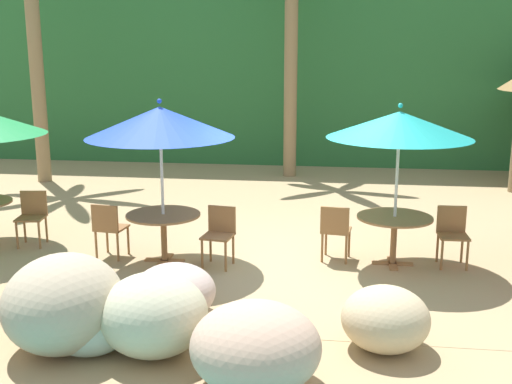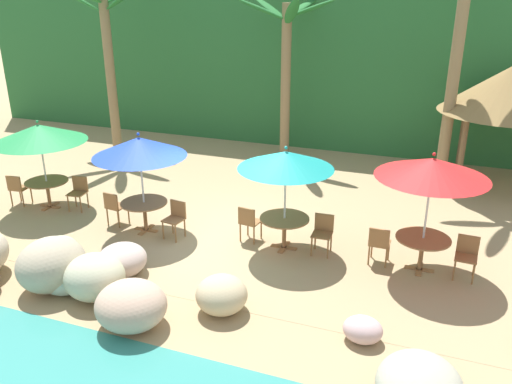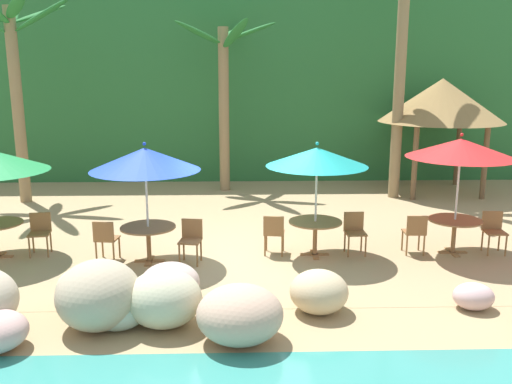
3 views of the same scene
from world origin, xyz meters
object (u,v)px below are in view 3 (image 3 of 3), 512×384
chair_red_inland (415,231)px  palm_tree_third (403,32)px  dining_table_blue (148,233)px  chair_teal_seaward (355,230)px  dining_table_teal (315,227)px  palm_tree_nearest (13,61)px  chair_red_seaward (493,229)px  palapa_hut (442,101)px  dining_table_red (455,225)px  umbrella_red (461,148)px  palm_tree_second (224,80)px  chair_blue_inland (106,238)px  chair_blue_seaward (191,238)px  chair_teal_inland (274,232)px  umbrella_teal (317,157)px  umbrella_blue (145,159)px  chair_green_seaward (40,230)px

chair_red_inland → palm_tree_third: (1.03, 5.30, 4.30)m
dining_table_blue → chair_teal_seaward: size_ratio=1.26×
dining_table_teal → palm_tree_nearest: palm_tree_nearest is taller
chair_red_seaward → palapa_hut: 6.37m
dining_table_red → palm_tree_nearest: palm_tree_nearest is taller
chair_red_seaward → chair_red_inland: bearing=-176.1°
chair_teal_seaward → umbrella_red: size_ratio=0.34×
dining_table_red → palm_tree_second: (-4.97, 6.36, 2.85)m
chair_blue_inland → chair_teal_seaward: (5.09, 0.41, 0.00)m
chair_blue_seaward → dining_table_blue: bearing=177.7°
chair_red_seaward → palm_tree_second: (-5.82, 6.31, 2.95)m
chair_teal_inland → palm_tree_third: size_ratio=0.12×
umbrella_teal → palm_tree_nearest: 9.48m
dining_table_blue → dining_table_teal: same height
chair_blue_seaward → dining_table_red: size_ratio=0.79×
dining_table_blue → palm_tree_third: (6.51, 5.58, 4.20)m
dining_table_teal → chair_red_seaward: bearing=1.4°
dining_table_teal → chair_teal_inland: size_ratio=1.26×
chair_teal_seaward → palm_tree_third: 7.09m
umbrella_blue → dining_table_teal: bearing=5.1°
dining_table_red → dining_table_blue: bearing=-176.8°
umbrella_teal → palm_tree_third: palm_tree_third is taller
chair_teal_seaward → palm_tree_nearest: bearing=150.7°
dining_table_blue → chair_red_inland: size_ratio=1.26×
chair_red_inland → palm_tree_nearest: palm_tree_nearest is taller
dining_table_red → palm_tree_nearest: bearing=155.4°
chair_blue_inland → umbrella_teal: (4.25, 0.29, 1.56)m
chair_teal_seaward → chair_blue_inland: bearing=-175.4°
chair_teal_inland → palm_tree_second: (-1.18, 6.38, 2.95)m
dining_table_blue → dining_table_teal: size_ratio=1.00×
dining_table_teal → chair_red_inland: (2.08, -0.02, -0.10)m
chair_teal_seaward → chair_teal_inland: same height
chair_green_seaward → chair_blue_seaward: (3.20, -0.59, 0.00)m
dining_table_teal → chair_green_seaward: bearing=177.5°
chair_blue_seaward → dining_table_red: chair_blue_seaward is taller
chair_blue_inland → chair_red_inland: bearing=2.4°
umbrella_blue → umbrella_red: 6.34m
dining_table_blue → umbrella_blue: bearing=90.0°
chair_blue_inland → chair_teal_inland: same height
chair_blue_seaward → umbrella_blue: bearing=177.7°
umbrella_red → palm_tree_nearest: size_ratio=0.44×
chair_red_inland → palm_tree_second: (-4.12, 6.43, 2.95)m
chair_blue_seaward → chair_teal_seaward: bearing=7.6°
umbrella_blue → dining_table_teal: size_ratio=2.21×
palm_tree_third → umbrella_blue: bearing=-139.4°
chair_green_seaward → umbrella_teal: umbrella_teal is taller
dining_table_blue → chair_blue_seaward: size_ratio=1.26×
chair_green_seaward → chair_blue_seaward: 3.25m
umbrella_blue → chair_teal_inland: (2.54, 0.33, -1.59)m
umbrella_blue → palm_tree_second: 6.98m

